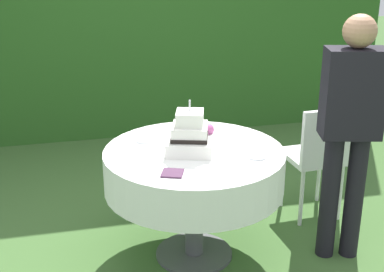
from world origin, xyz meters
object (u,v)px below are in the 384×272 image
Objects in this scene: wedding_cake at (190,136)px; garden_chair at (319,151)px; serving_plate_left at (182,132)px; napkin_stack at (173,173)px; serving_plate_right at (145,140)px; serving_plate_far at (257,157)px; serving_plate_near at (229,129)px; standing_person at (350,124)px; cake_table at (194,170)px.

wedding_cake is 1.13m from garden_chair.
serving_plate_left is 1.11× the size of napkin_stack.
serving_plate_far is at bearing -35.46° from serving_plate_right.
wedding_cake is at bearing -137.25° from serving_plate_near.
napkin_stack is 0.08× the size of standing_person.
standing_person is at bearing -30.41° from serving_plate_left.
serving_plate_far is 0.56m from napkin_stack.
wedding_cake reaches higher than serving_plate_near.
garden_chair is at bearing 26.63° from napkin_stack.
serving_plate_far is at bearing -143.50° from garden_chair.
serving_plate_left is (-0.00, 0.34, 0.14)m from cake_table.
standing_person reaches higher than wedding_cake.
wedding_cake is at bearing -45.13° from serving_plate_right.
cake_table is 1.01m from standing_person.
serving_plate_right is (-0.28, 0.24, 0.14)m from cake_table.
serving_plate_near is 0.16× the size of garden_chair.
wedding_cake reaches higher than serving_plate_left.
wedding_cake is 0.22× the size of standing_person.
napkin_stack is 1.38m from garden_chair.
serving_plate_left is at bearing 149.59° from standing_person.
standing_person reaches higher than cake_table.
serving_plate_right is at bearing 159.49° from standing_person.
standing_person is at bearing -1.10° from serving_plate_far.
serving_plate_far is at bearing -27.28° from wedding_cake.
cake_table is 0.39m from serving_plate_right.
garden_chair reaches higher than serving_plate_right.
garden_chair is 0.64m from standing_person.
napkin_stack is at bearing -119.88° from wedding_cake.
standing_person reaches higher than garden_chair.
napkin_stack is at bearing -153.37° from garden_chair.
cake_table is 9.07× the size of serving_plate_right.
napkin_stack is at bearing -106.82° from serving_plate_left.
serving_plate_left is at bearing 90.66° from cake_table.
serving_plate_left is 0.69m from napkin_stack.
napkin_stack is at bearing -82.57° from serving_plate_right.
standing_person is at bearing -12.74° from cake_table.
serving_plate_near and serving_plate_far have the same top height.
standing_person reaches higher than serving_plate_right.
cake_table is at bearing -41.29° from serving_plate_right.
garden_chair is (0.69, -0.02, -0.22)m from serving_plate_near.
garden_chair is (1.29, 0.05, -0.22)m from serving_plate_right.
serving_plate_near is at bearing 92.83° from serving_plate_far.
cake_table is at bearing -163.88° from garden_chair.
serving_plate_near is 1.19× the size of napkin_stack.
serving_plate_far is (0.37, -0.19, -0.10)m from wedding_cake.
serving_plate_right is (-0.62, 0.44, 0.00)m from serving_plate_far.
serving_plate_near is 1.07× the size of serving_plate_left.
napkin_stack is (-0.20, -0.66, -0.00)m from serving_plate_left.
serving_plate_left is 0.29m from serving_plate_right.
garden_chair is at bearing 16.12° from cake_table.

